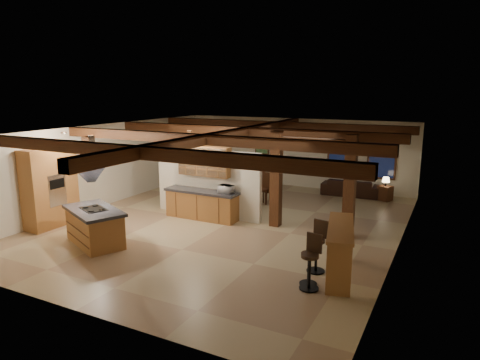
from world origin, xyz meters
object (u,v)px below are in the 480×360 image
object	(u,v)px
sofa	(351,187)
dining_table	(243,195)
kitchen_island	(95,226)
bar_counter	(340,242)

from	to	relation	value
sofa	dining_table	bearing A→B (deg)	39.04
kitchen_island	sofa	size ratio (longest dim) A/B	1.02
kitchen_island	dining_table	bearing A→B (deg)	73.70
dining_table	bar_counter	size ratio (longest dim) A/B	0.74
kitchen_island	bar_counter	distance (m)	6.45
kitchen_island	dining_table	xyz separation A→B (m)	(1.65, 5.64, -0.20)
kitchen_island	bar_counter	bearing A→B (deg)	8.92
dining_table	kitchen_island	bearing A→B (deg)	-85.89
dining_table	sofa	distance (m)	4.38
bar_counter	sofa	bearing A→B (deg)	100.93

